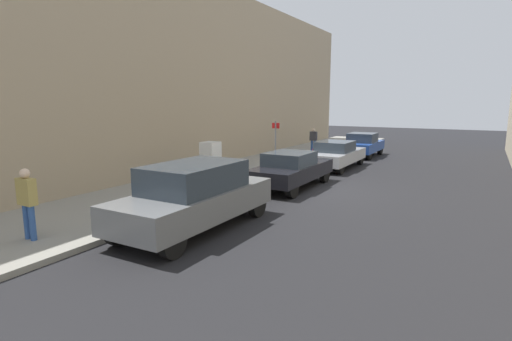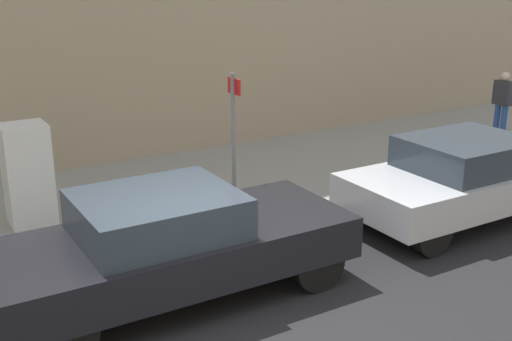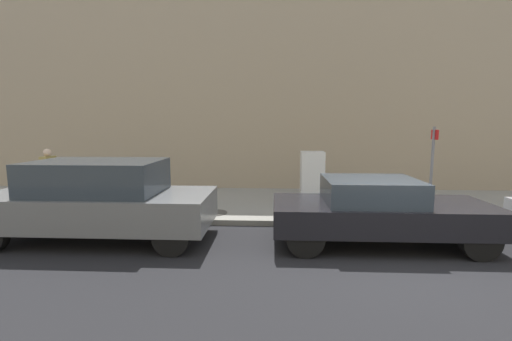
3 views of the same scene
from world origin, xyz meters
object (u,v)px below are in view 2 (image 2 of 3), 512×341
at_px(street_sign_post, 234,139).
at_px(parked_sedan_silver, 472,176).
at_px(parked_sedan_dark, 172,243).
at_px(pedestrian_standing_near, 502,100).
at_px(fire_hydrant, 448,153).
at_px(discarded_refrigerator, 28,174).

distance_m(street_sign_post, parked_sedan_silver, 3.99).
bearing_deg(parked_sedan_dark, street_sign_post, 132.08).
xyz_separation_m(pedestrian_standing_near, parked_sedan_silver, (2.96, -4.37, -0.29)).
bearing_deg(parked_sedan_dark, pedestrian_standing_near, 106.91).
height_order(fire_hydrant, parked_sedan_silver, parked_sedan_silver).
bearing_deg(street_sign_post, fire_hydrant, 90.41).
bearing_deg(discarded_refrigerator, street_sign_post, 61.81).
distance_m(fire_hydrant, parked_sedan_silver, 2.05).
bearing_deg(parked_sedan_silver, pedestrian_standing_near, 124.07).
xyz_separation_m(discarded_refrigerator, pedestrian_standing_near, (0.15, 10.76, 0.07)).
height_order(discarded_refrigerator, fire_hydrant, discarded_refrigerator).
relative_size(discarded_refrigerator, fire_hydrant, 2.24).
height_order(discarded_refrigerator, parked_sedan_dark, discarded_refrigerator).
height_order(pedestrian_standing_near, parked_sedan_dark, pedestrian_standing_near).
bearing_deg(parked_sedan_dark, fire_hydrant, 103.96).
xyz_separation_m(discarded_refrigerator, parked_sedan_dark, (3.11, 1.03, -0.20)).
distance_m(discarded_refrigerator, fire_hydrant, 7.77).
relative_size(discarded_refrigerator, parked_sedan_silver, 0.35).
relative_size(fire_hydrant, parked_sedan_dark, 0.16).
distance_m(pedestrian_standing_near, parked_sedan_silver, 5.28).
xyz_separation_m(discarded_refrigerator, fire_hydrant, (1.47, 7.61, -0.43)).
bearing_deg(parked_sedan_dark, parked_sedan_silver, 90.00).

